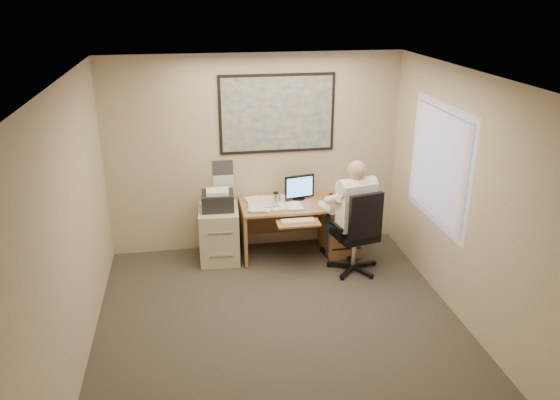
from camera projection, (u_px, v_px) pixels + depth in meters
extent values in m
cube|color=#38322B|center=(283.00, 334.00, 5.85)|extent=(4.00, 4.50, 0.00)
cube|color=white|center=(284.00, 80.00, 4.86)|extent=(4.00, 4.50, 0.00)
cube|color=#C6B396|center=(255.00, 154.00, 7.42)|extent=(4.00, 0.00, 2.70)
cube|color=#C6B396|center=(348.00, 364.00, 3.29)|extent=(4.00, 0.00, 2.70)
cube|color=#C6B396|center=(71.00, 233.00, 5.04)|extent=(0.00, 4.50, 2.70)
cube|color=#C6B396|center=(473.00, 206.00, 5.67)|extent=(0.00, 4.50, 2.70)
cube|color=#9F7144|center=(300.00, 204.00, 7.39)|extent=(1.60, 0.75, 0.03)
cube|color=#A97345|center=(340.00, 226.00, 7.62)|extent=(0.45, 0.70, 0.70)
cube|color=#A97345|center=(243.00, 233.00, 7.40)|extent=(0.04, 0.70, 0.70)
cube|color=#A97345|center=(295.00, 213.00, 7.81)|extent=(1.55, 0.03, 0.55)
cylinder|color=black|center=(299.00, 198.00, 7.52)|extent=(0.17, 0.17, 0.02)
cube|color=black|center=(299.00, 187.00, 7.44)|extent=(0.42, 0.12, 0.32)
cube|color=#55A2E7|center=(300.00, 187.00, 7.42)|extent=(0.37, 0.08, 0.27)
cube|color=#9F7144|center=(298.00, 223.00, 6.98)|extent=(0.55, 0.30, 0.02)
cube|color=beige|center=(298.00, 221.00, 6.98)|extent=(0.43, 0.14, 0.02)
cube|color=black|center=(336.00, 199.00, 7.45)|extent=(0.24, 0.23, 0.05)
cylinder|color=silver|center=(276.00, 199.00, 7.26)|extent=(0.08, 0.08, 0.18)
cylinder|color=white|center=(283.00, 198.00, 7.42)|extent=(0.07, 0.07, 0.09)
cube|color=white|center=(267.00, 204.00, 7.31)|extent=(0.60, 0.56, 0.03)
cube|color=#1E4C93|center=(277.00, 114.00, 7.25)|extent=(1.56, 0.03, 1.06)
cube|color=white|center=(223.00, 175.00, 7.44)|extent=(0.28, 0.01, 0.42)
cube|color=#BCB898|center=(219.00, 234.00, 7.36)|extent=(0.55, 0.65, 0.73)
cube|color=black|center=(218.00, 201.00, 7.19)|extent=(0.43, 0.38, 0.23)
cube|color=white|center=(217.00, 192.00, 7.12)|extent=(0.30, 0.24, 0.05)
cylinder|color=silver|center=(354.00, 251.00, 7.10)|extent=(0.06, 0.06, 0.43)
cube|color=black|center=(355.00, 235.00, 7.01)|extent=(0.58, 0.58, 0.07)
cube|color=black|center=(358.00, 217.00, 6.66)|extent=(0.45, 0.16, 0.59)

